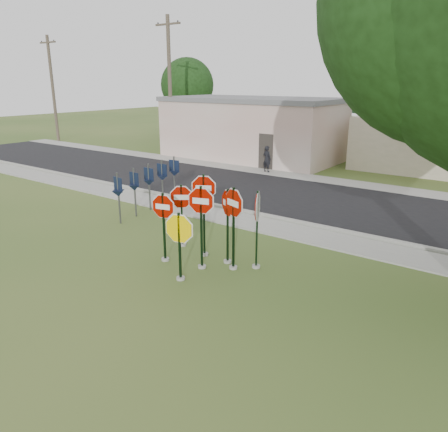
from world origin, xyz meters
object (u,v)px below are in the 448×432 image
Objects in this scene: stop_sign_center at (201,216)px; stop_sign_left at (164,219)px; utility_pole_near at (170,85)px; pedestrian at (267,159)px; stop_sign_yellow at (179,239)px.

stop_sign_left is at bearing -169.12° from stop_sign_center.
pedestrian is (8.56, -0.99, -4.13)m from utility_pole_near.
utility_pole_near is at bearing 135.19° from stop_sign_center.
stop_sign_center is at bearing 123.29° from pedestrian.
stop_sign_yellow is 1.33× the size of pedestrian.
utility_pole_near reaches higher than stop_sign_left.
pedestrian is at bearing 113.24° from stop_sign_center.
stop_sign_left is 14.05m from pedestrian.
stop_sign_yellow is at bearing -29.81° from stop_sign_left.
stop_sign_left is at bearing 150.19° from stop_sign_yellow.
utility_pole_near is 9.56m from pedestrian.
utility_pole_near reaches higher than stop_sign_center.
stop_sign_center reaches higher than stop_sign_yellow.
stop_sign_yellow is (0.03, -0.98, -0.40)m from stop_sign_center.
stop_sign_yellow is 0.92× the size of stop_sign_left.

